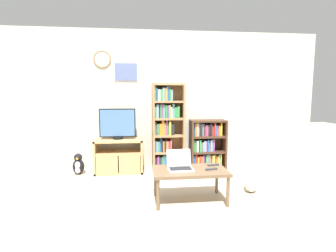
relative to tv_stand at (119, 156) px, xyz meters
The scene contains 12 objects.
ground_plane 1.68m from the tv_stand, 62.86° to the right, with size 18.00×18.00×0.00m, color #BCAD93.
wall_back 1.28m from the tv_stand, 21.81° to the left, with size 6.25×0.09×2.60m.
tv_stand is the anchor object (origin of this frame).
television 0.58m from the tv_stand, 129.16° to the left, with size 0.64×0.18×0.55m.
bookshelf_tall 1.01m from the tv_stand, ahead, with size 0.59×0.32×1.61m.
bookshelf_short 1.66m from the tv_stand, ahead, with size 0.68×0.30×0.93m.
coffee_table 1.75m from the tv_stand, 54.09° to the right, with size 0.97×0.56×0.43m.
laptop 1.66m from the tv_stand, 57.12° to the right, with size 0.34×0.29×0.25m.
remote_near_laptop 1.88m from the tv_stand, 42.57° to the right, with size 0.17×0.07×0.02m.
remote_far_from_laptop 1.96m from the tv_stand, 48.34° to the right, with size 0.17×0.08×0.02m.
cat 2.32m from the tv_stand, 30.64° to the right, with size 0.29×0.56×0.29m.
penguin_figurine 0.73m from the tv_stand, behind, with size 0.20×0.18×0.38m.
Camera 1 is at (-0.40, -3.26, 1.42)m, focal length 28.00 mm.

